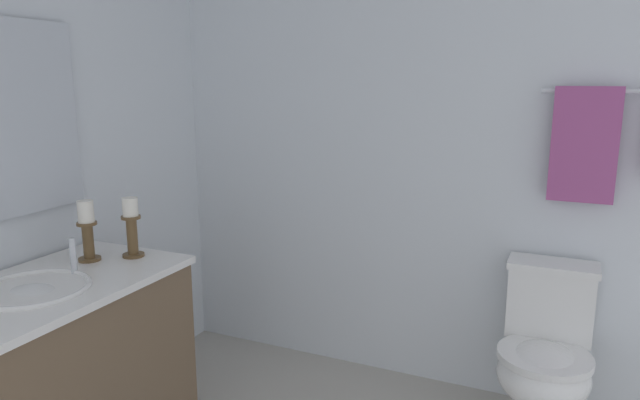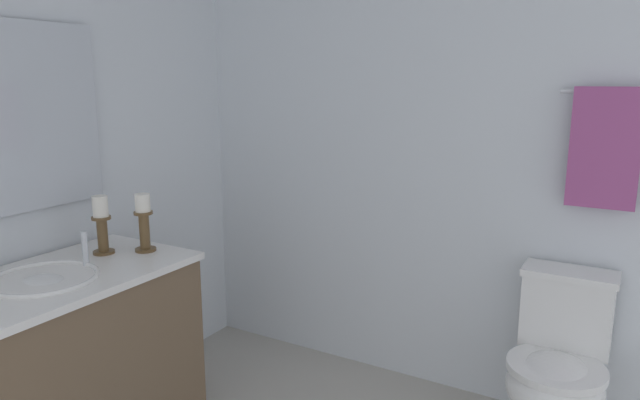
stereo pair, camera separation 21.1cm
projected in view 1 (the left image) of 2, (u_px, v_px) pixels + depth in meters
The scene contains 8 objects.
wall_back at pixel (453, 147), 2.74m from camera, with size 3.02×0.04×2.45m, color silver.
vanity_cabinet at pixel (44, 393), 2.11m from camera, with size 0.58×1.14×0.81m.
sink_basin at pixel (34, 300), 2.03m from camera, with size 0.40×0.40×0.24m.
candle_holder_tall at pixel (131, 226), 2.38m from camera, with size 0.09×0.09×0.25m.
candle_holder_short at pixel (87, 229), 2.32m from camera, with size 0.09×0.09×0.25m.
toilet at pixel (545, 357), 2.47m from camera, with size 0.39×0.54×0.75m.
towel_bar at pixel (640, 91), 2.32m from camera, with size 0.02×0.02×0.76m, color silver.
towel_near_vanity at pixel (584, 145), 2.43m from camera, with size 0.27×0.03×0.50m, color #A54C8C.
Camera 1 is at (0.53, -1.49, 1.54)m, focal length 31.96 mm.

